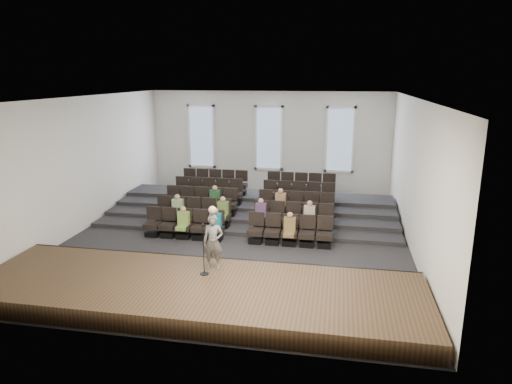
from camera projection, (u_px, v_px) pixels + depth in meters
ground at (239, 236)px, 16.82m from camera, size 14.00×14.00×0.00m
ceiling at (238, 97)px, 15.57m from camera, size 12.00×14.00×0.02m
wall_back at (269, 142)px, 22.88m from camera, size 12.00×0.04×5.00m
wall_front at (165, 236)px, 9.51m from camera, size 12.00×0.04×5.00m
wall_left at (83, 164)px, 17.25m from camera, size 0.04×14.00×5.00m
wall_right at (415, 176)px, 15.14m from camera, size 0.04×14.00×5.00m
stage at (197, 292)px, 11.90m from camera, size 11.80×3.60×0.50m
stage_lip at (215, 265)px, 13.58m from camera, size 11.80×0.06×0.52m
risers at (255, 207)px, 19.79m from camera, size 11.80×4.80×0.60m
seating_rows at (247, 207)px, 18.12m from camera, size 6.80×4.70×1.67m
windows at (269, 138)px, 22.77m from camera, size 8.44×0.10×3.24m
audience at (239, 212)px, 16.95m from camera, size 5.45×2.64×1.10m
speaker at (213, 242)px, 12.58m from camera, size 0.60×0.42×1.57m
mic_stand at (204, 259)px, 12.30m from camera, size 0.24×0.24×1.45m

